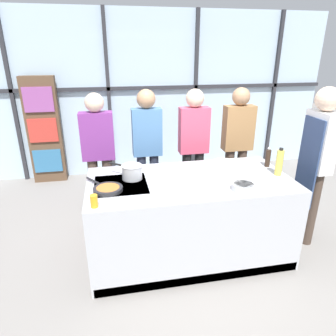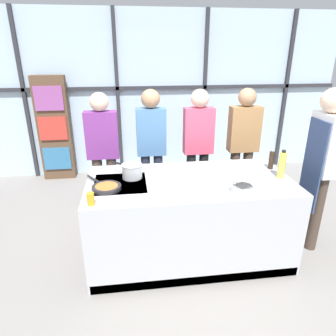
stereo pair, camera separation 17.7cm
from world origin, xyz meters
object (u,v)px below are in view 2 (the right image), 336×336
Objects in this scene: chef at (321,159)px; spectator_far_left at (103,148)px; white_plate at (226,163)px; spectator_center_right at (198,143)px; pepper_grinder at (271,160)px; spectator_center_left at (151,144)px; spectator_far_right at (243,142)px; frying_pan at (106,187)px; mixing_bowl at (242,188)px; saucepan at (132,171)px; oil_bottle at (282,165)px; juice_glass_near at (91,199)px.

spectator_far_left is at bearing 66.63° from chef.
white_plate is at bearing 65.78° from chef.
spectator_center_right is 7.36× the size of pepper_grinder.
spectator_center_left is 1.04m from white_plate.
spectator_far_right is 0.75m from white_plate.
spectator_center_left reaches higher than frying_pan.
spectator_center_right is at bearing -180.00° from spectator_center_left.
saucepan is at bearing 155.17° from mixing_bowl.
saucepan is at bearing 44.04° from frying_pan.
spectator_center_right is at bearing 0.00° from spectator_far_right.
oil_bottle is 2.68× the size of juice_glass_near.
spectator_far_left is (-2.37, 1.02, -0.10)m from chef.
spectator_far_left is 1.89m from spectator_far_right.
spectator_center_left is 1.24m from frying_pan.
spectator_center_right is at bearing -180.00° from spectator_far_left.
oil_bottle reaches higher than frying_pan.
chef is at bearing 6.46° from oil_bottle.
frying_pan is 1.93× the size of pepper_grinder.
spectator_center_right is 1.00× the size of spectator_far_right.
pepper_grinder is (0.65, -0.82, 0.02)m from spectator_center_right.
mixing_bowl is at bearing -10.15° from frying_pan.
frying_pan is at bearing -178.44° from oil_bottle.
spectator_far_right reaches higher than spectator_far_left.
chef reaches higher than spectator_far_right.
mixing_bowl is (-0.51, -1.35, -0.04)m from spectator_far_right.
chef is 1.06× the size of spectator_center_left.
spectator_far_right is 1.45m from mixing_bowl.
frying_pan is at bearing 95.35° from spectator_far_left.
chef is at bearing 18.43° from mixing_bowl.
spectator_far_left is 5.04× the size of saucepan.
frying_pan is 1.80m from oil_bottle.
white_plate is (1.36, 0.51, -0.01)m from frying_pan.
spectator_center_left reaches higher than oil_bottle.
mixing_bowl is (-0.99, -0.33, -0.13)m from chef.
spectator_far_right is 2.38m from juice_glass_near.
spectator_center_right is (1.26, 0.00, 0.02)m from spectator_far_left.
chef is 2.02m from spectator_center_left.
oil_bottle is at bearing -92.26° from pepper_grinder.
spectator_center_left reaches higher than mixing_bowl.
white_plate is at bearing 54.96° from spectator_far_right.
spectator_far_left is 5.57× the size of oil_bottle.
spectator_center_left reaches higher than white_plate.
chef is at bearing -23.52° from pepper_grinder.
saucepan is at bearing -177.84° from pepper_grinder.
frying_pan is at bearing 32.20° from spectator_far_right.
frying_pan is 1.29m from mixing_bowl.
spectator_center_right reaches higher than juice_glass_near.
spectator_center_left is 7.40× the size of pepper_grinder.
pepper_grinder is at bearing 147.20° from spectator_center_left.
mixing_bowl is at bearing -24.83° from saucepan.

